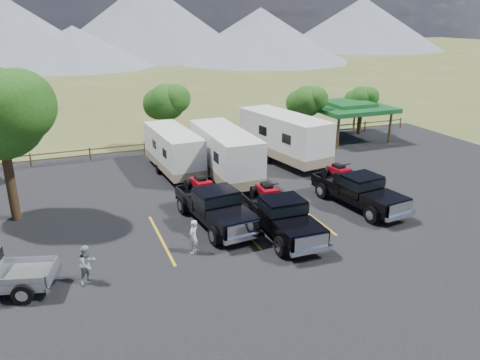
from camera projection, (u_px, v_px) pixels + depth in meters
name	position (u px, v px, depth m)	size (l,w,h in m)	color
ground	(314.00, 255.00, 20.85)	(320.00, 320.00, 0.00)	#485624
asphalt_lot	(283.00, 228.00, 23.47)	(44.00, 34.00, 0.04)	black
stall_lines	(275.00, 220.00, 24.34)	(12.12, 5.50, 0.01)	gold
tree_ne_a	(306.00, 102.00, 37.70)	(3.11, 2.92, 4.76)	black
tree_ne_b	(361.00, 99.00, 40.78)	(2.77, 2.59, 4.27)	black
tree_north	(166.00, 102.00, 35.52)	(3.46, 3.24, 5.25)	black
rail_fence	(219.00, 140.00, 37.55)	(36.12, 0.12, 1.00)	brown
pavilion	(348.00, 107.00, 39.32)	(6.20, 6.20, 3.22)	brown
mountain_range	(56.00, 24.00, 108.40)	(209.00, 71.00, 20.00)	slate
rig_left	(214.00, 205.00, 23.61)	(2.77, 6.57, 2.13)	black
rig_center	(280.00, 213.00, 22.61)	(2.31, 6.31, 2.09)	black
rig_right	(358.00, 189.00, 25.82)	(2.84, 6.43, 2.08)	black
trailer_left	(173.00, 151.00, 31.03)	(2.61, 8.46, 2.93)	silver
trailer_center	(225.00, 154.00, 29.63)	(2.52, 9.38, 3.27)	silver
trailer_right	(284.00, 137.00, 33.36)	(3.93, 9.95, 3.44)	silver
person_a	(193.00, 237.00, 20.74)	(0.58, 0.38, 1.58)	silver
person_b	(88.00, 264.00, 18.42)	(0.78, 0.61, 1.61)	gray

